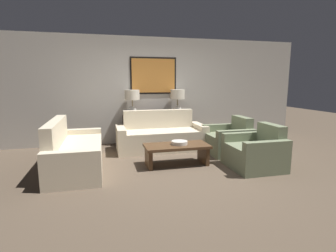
# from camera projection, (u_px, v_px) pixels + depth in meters

# --- Properties ---
(ground_plane) EXTENTS (20.00, 20.00, 0.00)m
(ground_plane) POSITION_uv_depth(u_px,v_px,m) (180.00, 171.00, 4.60)
(ground_plane) COLOR brown
(back_wall) EXTENTS (7.99, 0.12, 2.65)m
(back_wall) POSITION_uv_depth(u_px,v_px,m) (153.00, 90.00, 6.73)
(back_wall) COLOR beige
(back_wall) RESTS_ON ground_plane
(console_table) EXTENTS (1.61, 0.38, 0.73)m
(console_table) POSITION_uv_depth(u_px,v_px,m) (156.00, 129.00, 6.63)
(console_table) COLOR #332319
(console_table) RESTS_ON ground_plane
(table_lamp_left) EXTENTS (0.36, 0.36, 0.62)m
(table_lamp_left) POSITION_uv_depth(u_px,v_px,m) (132.00, 98.00, 6.36)
(table_lamp_left) COLOR silver
(table_lamp_left) RESTS_ON console_table
(table_lamp_right) EXTENTS (0.36, 0.36, 0.62)m
(table_lamp_right) POSITION_uv_depth(u_px,v_px,m) (177.00, 98.00, 6.64)
(table_lamp_right) COLOR silver
(table_lamp_right) RESTS_ON console_table
(couch_by_back_wall) EXTENTS (2.01, 0.85, 0.89)m
(couch_by_back_wall) POSITION_uv_depth(u_px,v_px,m) (161.00, 137.00, 6.04)
(couch_by_back_wall) COLOR beige
(couch_by_back_wall) RESTS_ON ground_plane
(couch_by_side) EXTENTS (0.85, 2.01, 0.89)m
(couch_by_side) POSITION_uv_depth(u_px,v_px,m) (74.00, 153.00, 4.68)
(couch_by_side) COLOR beige
(couch_by_side) RESTS_ON ground_plane
(coffee_table) EXTENTS (1.20, 0.58, 0.39)m
(coffee_table) POSITION_uv_depth(u_px,v_px,m) (177.00, 150.00, 4.91)
(coffee_table) COLOR #4C331E
(coffee_table) RESTS_ON ground_plane
(decorative_bowl) EXTENTS (0.30, 0.30, 0.07)m
(decorative_bowl) POSITION_uv_depth(u_px,v_px,m) (179.00, 143.00, 4.91)
(decorative_bowl) COLOR beige
(decorative_bowl) RESTS_ON coffee_table
(armchair_near_back_wall) EXTENTS (0.85, 0.92, 0.80)m
(armchair_near_back_wall) POSITION_uv_depth(u_px,v_px,m) (229.00, 141.00, 5.72)
(armchair_near_back_wall) COLOR #707A5B
(armchair_near_back_wall) RESTS_ON ground_plane
(armchair_near_camera) EXTENTS (0.85, 0.92, 0.80)m
(armchair_near_camera) POSITION_uv_depth(u_px,v_px,m) (255.00, 153.00, 4.73)
(armchair_near_camera) COLOR #707A5B
(armchair_near_camera) RESTS_ON ground_plane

